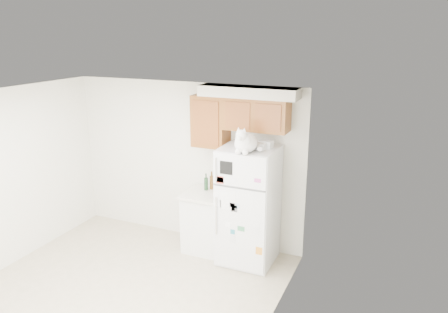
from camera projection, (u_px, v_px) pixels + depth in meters
The scene contains 9 objects.
ground_plane at pixel (114, 301), 5.44m from camera, with size 3.80×4.00×0.01m, color #BEAC92.
room_shell at pixel (125, 168), 5.14m from camera, with size 3.84×4.04×2.52m.
refrigerator at pixel (248, 206), 6.16m from camera, with size 0.76×0.78×1.70m.
base_counter at pixel (207, 221), 6.60m from camera, with size 0.64×0.64×0.92m.
cat at pixel (245, 142), 5.66m from camera, with size 0.36×0.52×0.37m.
storage_box_back at pixel (266, 144), 5.92m from camera, with size 0.18×0.13×0.10m, color white.
storage_box_front at pixel (260, 146), 5.83m from camera, with size 0.15×0.11×0.09m, color white.
bottle_green at pixel (206, 182), 6.54m from camera, with size 0.06×0.06×0.26m, color #19381E, non-canonical shape.
bottle_amber at pixel (212, 180), 6.58m from camera, with size 0.06×0.06×0.28m, color #593814, non-canonical shape.
Camera 1 is at (3.14, -3.78, 3.24)m, focal length 35.00 mm.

